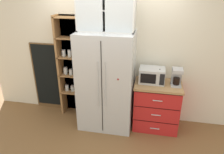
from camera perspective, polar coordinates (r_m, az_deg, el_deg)
The scene contains 11 objects.
ground_plane at distance 4.19m, azimuth -1.37°, elevation -12.21°, with size 10.79×10.79×0.00m, color brown.
wall_back_cream at distance 3.97m, azimuth -0.28°, elevation 6.36°, with size 5.08×0.10×2.55m, color silver.
refrigerator at distance 3.74m, azimuth -1.50°, elevation -1.12°, with size 0.96×0.72×1.77m.
pantry_shelf_column at distance 4.17m, azimuth -10.89°, elevation 2.92°, with size 0.52×0.28×1.99m.
counter_cabinet at distance 3.94m, azimuth 12.00°, elevation -7.60°, with size 0.82×0.58×0.89m.
microwave at distance 3.72m, azimuth 10.85°, elevation 0.48°, with size 0.44×0.33×0.26m.
coffee_maker at distance 3.70m, azimuth 17.23°, elevation 0.08°, with size 0.17×0.20×0.31m.
mug_cream at distance 3.78m, azimuth 12.65°, elevation -0.77°, with size 0.11×0.07×0.08m.
bottle_cobalt at distance 3.71m, azimuth 12.72°, elevation -0.02°, with size 0.06×0.06×0.26m.
upper_cabinet at distance 3.47m, azimuth -1.54°, elevation 17.82°, with size 0.92×0.32×0.67m.
chalkboard_menu at distance 4.55m, azimuth -17.24°, elevation 0.07°, with size 0.60×0.04×1.43m.
Camera 1 is at (0.77, -3.31, 2.45)m, focal length 33.48 mm.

